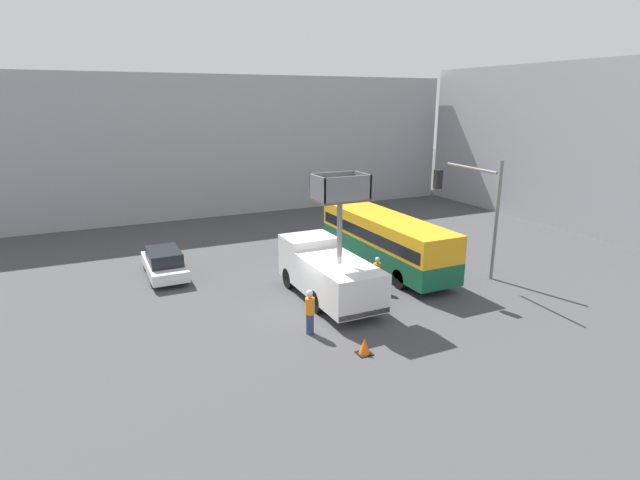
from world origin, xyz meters
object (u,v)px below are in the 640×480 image
parked_car_curbside (164,263)px  road_worker_near_truck (310,312)px  city_bus (385,237)px  road_worker_directing (377,274)px  traffic_light_pole (477,202)px  traffic_cone_near_truck (364,347)px  utility_truck (328,270)px

parked_car_curbside → road_worker_near_truck: bearing=-66.1°
city_bus → road_worker_directing: (-2.35, -3.02, -0.87)m
traffic_light_pole → parked_car_curbside: size_ratio=1.33×
city_bus → road_worker_directing: size_ratio=5.89×
traffic_light_pole → traffic_cone_near_truck: traffic_light_pole is taller
utility_truck → traffic_light_pole: bearing=-8.0°
road_worker_near_truck → road_worker_directing: road_worker_near_truck is taller
utility_truck → traffic_light_pole: 8.40m
city_bus → road_worker_near_truck: 9.44m
traffic_light_pole → parked_car_curbside: bearing=151.6°
parked_car_curbside → utility_truck: bearing=-45.5°
road_worker_near_truck → city_bus: bearing=6.7°
city_bus → parked_car_curbside: size_ratio=2.21×
city_bus → road_worker_directing: bearing=149.3°
road_worker_near_truck → road_worker_directing: bearing=-2.0°
traffic_cone_near_truck → parked_car_curbside: (-5.42, 12.08, 0.47)m
utility_truck → road_worker_near_truck: 3.79m
traffic_cone_near_truck → traffic_light_pole: bearing=25.6°
road_worker_directing → traffic_cone_near_truck: (-3.82, -5.32, -0.59)m
traffic_light_pole → road_worker_near_truck: (-10.12, -1.87, -3.33)m
city_bus → utility_truck: bearing=127.4°
city_bus → parked_car_curbside: 12.22m
utility_truck → city_bus: size_ratio=0.64×
traffic_light_pole → city_bus: bearing=124.7°
utility_truck → road_worker_near_truck: (-2.28, -2.97, -0.52)m
road_worker_directing → utility_truck: bearing=-163.2°
traffic_light_pole → traffic_cone_near_truck: bearing=-154.4°
traffic_light_pole → traffic_cone_near_truck: 10.72m
city_bus → road_worker_near_truck: size_ratio=5.48×
utility_truck → road_worker_near_truck: utility_truck is taller
road_worker_near_truck → traffic_cone_near_truck: 2.77m
road_worker_near_truck → traffic_cone_near_truck: bearing=-96.8°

